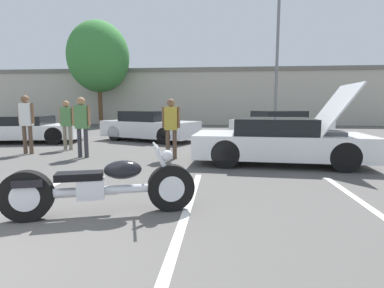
{
  "coord_description": "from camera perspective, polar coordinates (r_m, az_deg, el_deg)",
  "views": [
    {
      "loc": [
        2.52,
        -2.43,
        1.53
      ],
      "look_at": [
        1.97,
        3.16,
        0.8
      ],
      "focal_mm": 28.0,
      "sensor_mm": 36.0,
      "label": 1
    }
  ],
  "objects": [
    {
      "name": "far_building",
      "position": [
        25.56,
        0.01,
        9.23
      ],
      "size": [
        32.0,
        4.2,
        4.4
      ],
      "color": "#B2AD9E",
      "rests_on": "ground"
    },
    {
      "name": "parked_car_left_row",
      "position": [
        14.12,
        -28.58,
        2.49
      ],
      "size": [
        4.32,
        2.68,
        1.09
      ],
      "rotation": [
        0.0,
        0.0,
        0.19
      ],
      "color": "white",
      "rests_on": "ground"
    },
    {
      "name": "motorcycle",
      "position": [
        4.37,
        -16.83,
        -7.84
      ],
      "size": [
        2.53,
        1.05,
        0.98
      ],
      "rotation": [
        0.0,
        0.0,
        0.31
      ],
      "color": "black",
      "rests_on": "ground"
    },
    {
      "name": "tree_background",
      "position": [
        24.29,
        -17.39,
        15.55
      ],
      "size": [
        4.54,
        4.54,
        7.72
      ],
      "color": "brown",
      "rests_on": "ground"
    },
    {
      "name": "spectator_far_lot",
      "position": [
        9.27,
        -20.24,
        4.01
      ],
      "size": [
        0.52,
        0.23,
        1.76
      ],
      "color": "#333338",
      "rests_on": "ground"
    },
    {
      "name": "parked_car_mid_row",
      "position": [
        13.09,
        -8.14,
        3.32
      ],
      "size": [
        4.49,
        3.22,
        1.28
      ],
      "rotation": [
        0.0,
        0.0,
        -0.4
      ],
      "color": "silver",
      "rests_on": "ground"
    },
    {
      "name": "show_car_hood_open",
      "position": [
        8.18,
        16.4,
        0.57
      ],
      "size": [
        4.5,
        2.18,
        2.06
      ],
      "rotation": [
        0.0,
        0.0,
        -0.07
      ],
      "color": "white",
      "rests_on": "ground"
    },
    {
      "name": "spectator_near_motorcycle",
      "position": [
        8.51,
        -4.01,
        3.95
      ],
      "size": [
        0.52,
        0.22,
        1.71
      ],
      "color": "brown",
      "rests_on": "ground"
    },
    {
      "name": "parked_car_right_row",
      "position": [
        14.65,
        16.61,
        3.51
      ],
      "size": [
        4.93,
        3.51,
        1.26
      ],
      "rotation": [
        0.0,
        0.0,
        0.42
      ],
      "color": "white",
      "rests_on": "ground"
    },
    {
      "name": "parking_stripe_back",
      "position": [
        3.91,
        -2.07,
        -15.57
      ],
      "size": [
        0.12,
        5.73,
        0.01
      ],
      "primitive_type": "cube",
      "color": "white",
      "rests_on": "ground"
    },
    {
      "name": "light_pole",
      "position": [
        20.05,
        16.14,
        16.43
      ],
      "size": [
        1.21,
        0.28,
        8.75
      ],
      "color": "slate",
      "rests_on": "ground"
    },
    {
      "name": "spectator_by_show_car",
      "position": [
        11.1,
        -22.74,
        4.1
      ],
      "size": [
        0.52,
        0.22,
        1.68
      ],
      "color": "gray",
      "rests_on": "ground"
    },
    {
      "name": "spectator_midground",
      "position": [
        10.69,
        -29.01,
        4.21
      ],
      "size": [
        0.52,
        0.24,
        1.83
      ],
      "color": "brown",
      "rests_on": "ground"
    }
  ]
}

